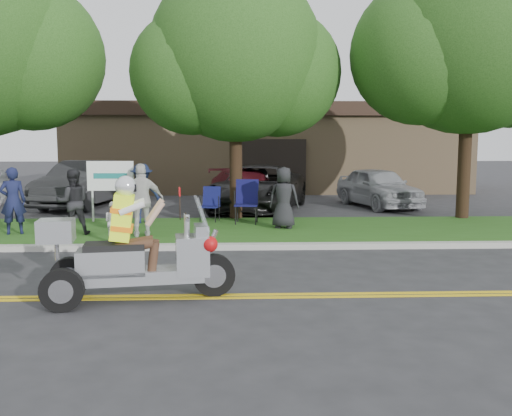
{
  "coord_description": "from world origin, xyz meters",
  "views": [
    {
      "loc": [
        0.48,
        -8.19,
        2.22
      ],
      "look_at": [
        0.87,
        2.0,
        1.0
      ],
      "focal_mm": 38.0,
      "sensor_mm": 36.0,
      "label": 1
    }
  ],
  "objects_px": {
    "trike_scooter": "(130,257)",
    "spectator_adult_left": "(13,201)",
    "spectator_adult_mid": "(73,202)",
    "parked_car_left": "(84,184)",
    "lawn_chair_a": "(247,199)",
    "parked_car_right": "(245,190)",
    "spectator_adult_right": "(142,200)",
    "parked_car_mid": "(258,188)",
    "lawn_chair_b": "(211,202)",
    "parked_car_far_right": "(378,187)"
  },
  "relations": [
    {
      "from": "trike_scooter",
      "to": "spectator_adult_left",
      "type": "height_order",
      "value": "trike_scooter"
    },
    {
      "from": "spectator_adult_mid",
      "to": "parked_car_left",
      "type": "bearing_deg",
      "value": -94.51
    },
    {
      "from": "lawn_chair_a",
      "to": "parked_car_right",
      "type": "bearing_deg",
      "value": 96.23
    },
    {
      "from": "trike_scooter",
      "to": "lawn_chair_a",
      "type": "distance_m",
      "value": 7.05
    },
    {
      "from": "trike_scooter",
      "to": "parked_car_left",
      "type": "relative_size",
      "value": 0.55
    },
    {
      "from": "spectator_adult_right",
      "to": "parked_car_mid",
      "type": "distance_m",
      "value": 6.19
    },
    {
      "from": "lawn_chair_b",
      "to": "parked_car_far_right",
      "type": "distance_m",
      "value": 6.92
    },
    {
      "from": "spectator_adult_mid",
      "to": "parked_car_mid",
      "type": "xyz_separation_m",
      "value": [
        4.54,
        5.16,
        -0.12
      ]
    },
    {
      "from": "trike_scooter",
      "to": "spectator_adult_mid",
      "type": "height_order",
      "value": "trike_scooter"
    },
    {
      "from": "parked_car_mid",
      "to": "parked_car_right",
      "type": "distance_m",
      "value": 0.54
    },
    {
      "from": "trike_scooter",
      "to": "lawn_chair_a",
      "type": "bearing_deg",
      "value": 66.72
    },
    {
      "from": "lawn_chair_a",
      "to": "parked_car_left",
      "type": "xyz_separation_m",
      "value": [
        -5.62,
        4.79,
        0.05
      ]
    },
    {
      "from": "spectator_adult_mid",
      "to": "spectator_adult_right",
      "type": "bearing_deg",
      "value": 151.66
    },
    {
      "from": "spectator_adult_mid",
      "to": "spectator_adult_right",
      "type": "relative_size",
      "value": 0.92
    },
    {
      "from": "spectator_adult_mid",
      "to": "spectator_adult_right",
      "type": "distance_m",
      "value": 1.69
    },
    {
      "from": "parked_car_right",
      "to": "spectator_adult_right",
      "type": "bearing_deg",
      "value": -126.75
    },
    {
      "from": "spectator_adult_left",
      "to": "parked_car_mid",
      "type": "height_order",
      "value": "spectator_adult_left"
    },
    {
      "from": "lawn_chair_a",
      "to": "spectator_adult_left",
      "type": "relative_size",
      "value": 0.74
    },
    {
      "from": "parked_car_left",
      "to": "parked_car_right",
      "type": "distance_m",
      "value": 5.74
    },
    {
      "from": "spectator_adult_left",
      "to": "spectator_adult_right",
      "type": "bearing_deg",
      "value": 153.25
    },
    {
      "from": "lawn_chair_a",
      "to": "lawn_chair_b",
      "type": "xyz_separation_m",
      "value": [
        -0.98,
        0.4,
        -0.12
      ]
    },
    {
      "from": "lawn_chair_a",
      "to": "parked_car_far_right",
      "type": "height_order",
      "value": "parked_car_far_right"
    },
    {
      "from": "parked_car_left",
      "to": "parked_car_far_right",
      "type": "bearing_deg",
      "value": 7.7
    },
    {
      "from": "lawn_chair_a",
      "to": "trike_scooter",
      "type": "bearing_deg",
      "value": -98.35
    },
    {
      "from": "spectator_adult_mid",
      "to": "parked_car_far_right",
      "type": "xyz_separation_m",
      "value": [
        8.79,
        6.08,
        -0.17
      ]
    },
    {
      "from": "parked_car_left",
      "to": "parked_car_right",
      "type": "bearing_deg",
      "value": -0.64
    },
    {
      "from": "spectator_adult_right",
      "to": "parked_car_far_right",
      "type": "distance_m",
      "value": 9.58
    },
    {
      "from": "trike_scooter",
      "to": "lawn_chair_b",
      "type": "bearing_deg",
      "value": 75.06
    },
    {
      "from": "spectator_adult_left",
      "to": "parked_car_right",
      "type": "height_order",
      "value": "spectator_adult_left"
    },
    {
      "from": "parked_car_mid",
      "to": "parked_car_far_right",
      "type": "relative_size",
      "value": 1.31
    },
    {
      "from": "lawn_chair_a",
      "to": "parked_car_right",
      "type": "xyz_separation_m",
      "value": [
        0.01,
        3.71,
        -0.08
      ]
    },
    {
      "from": "lawn_chair_b",
      "to": "parked_car_far_right",
      "type": "xyz_separation_m",
      "value": [
        5.69,
        3.94,
        0.07
      ]
    },
    {
      "from": "lawn_chair_b",
      "to": "parked_car_mid",
      "type": "distance_m",
      "value": 3.34
    },
    {
      "from": "lawn_chair_a",
      "to": "parked_car_right",
      "type": "relative_size",
      "value": 0.25
    },
    {
      "from": "parked_car_mid",
      "to": "parked_car_far_right",
      "type": "xyz_separation_m",
      "value": [
        4.25,
        0.92,
        -0.05
      ]
    },
    {
      "from": "lawn_chair_b",
      "to": "parked_car_left",
      "type": "xyz_separation_m",
      "value": [
        -4.64,
        4.39,
        0.17
      ]
    },
    {
      "from": "spectator_adult_left",
      "to": "parked_car_left",
      "type": "bearing_deg",
      "value": -107.56
    },
    {
      "from": "lawn_chair_b",
      "to": "spectator_adult_left",
      "type": "distance_m",
      "value": 4.96
    },
    {
      "from": "trike_scooter",
      "to": "spectator_adult_right",
      "type": "height_order",
      "value": "trike_scooter"
    },
    {
      "from": "parked_car_right",
      "to": "parked_car_far_right",
      "type": "height_order",
      "value": "parked_car_far_right"
    },
    {
      "from": "spectator_adult_left",
      "to": "parked_car_left",
      "type": "xyz_separation_m",
      "value": [
        -0.11,
        6.4,
        -0.08
      ]
    },
    {
      "from": "parked_car_right",
      "to": "parked_car_left",
      "type": "bearing_deg",
      "value": 155.37
    },
    {
      "from": "trike_scooter",
      "to": "spectator_adult_mid",
      "type": "distance_m",
      "value": 5.57
    },
    {
      "from": "parked_car_left",
      "to": "lawn_chair_b",
      "type": "bearing_deg",
      "value": -33.23
    },
    {
      "from": "spectator_adult_right",
      "to": "lawn_chair_b",
      "type": "bearing_deg",
      "value": -132.34
    },
    {
      "from": "lawn_chair_b",
      "to": "parked_car_right",
      "type": "distance_m",
      "value": 3.46
    },
    {
      "from": "spectator_adult_mid",
      "to": "trike_scooter",
      "type": "bearing_deg",
      "value": 96.56
    },
    {
      "from": "lawn_chair_a",
      "to": "parked_car_mid",
      "type": "distance_m",
      "value": 3.45
    },
    {
      "from": "parked_car_far_right",
      "to": "spectator_adult_right",
      "type": "bearing_deg",
      "value": -151.27
    },
    {
      "from": "trike_scooter",
      "to": "spectator_adult_mid",
      "type": "bearing_deg",
      "value": 105.76
    }
  ]
}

